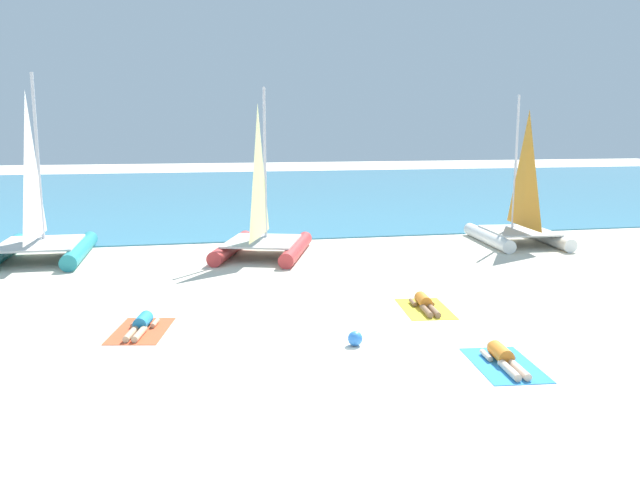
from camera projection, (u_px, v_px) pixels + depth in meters
name	position (u px, v px, depth m)	size (l,w,h in m)	color
ground_plane	(294.00, 253.00, 22.61)	(120.00, 120.00, 0.00)	beige
ocean_water	(237.00, 191.00, 44.40)	(120.00, 40.00, 0.05)	teal
sailboat_red	(263.00, 231.00, 22.01)	(4.02, 5.00, 5.66)	#CC3838
sailboat_white	(518.00, 222.00, 24.34)	(3.13, 4.49, 5.51)	white
sailboat_teal	(39.00, 233.00, 21.34)	(3.04, 4.70, 6.08)	teal
towel_left	(141.00, 331.00, 13.97)	(1.10, 1.90, 0.01)	#EA5933
sunbather_left	(142.00, 324.00, 14.01)	(0.71, 1.56, 0.30)	#268CCC
towel_middle	(425.00, 309.00, 15.66)	(1.10, 1.90, 0.01)	yellow
sunbather_middle	(425.00, 303.00, 15.70)	(0.59, 1.57, 0.30)	orange
towel_right	(504.00, 365.00, 11.95)	(1.10, 1.90, 0.01)	#338CD8
sunbather_right	(503.00, 357.00, 12.00)	(0.59, 1.57, 0.30)	orange
beach_ball	(355.00, 338.00, 13.00)	(0.30, 0.30, 0.30)	#337FE5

